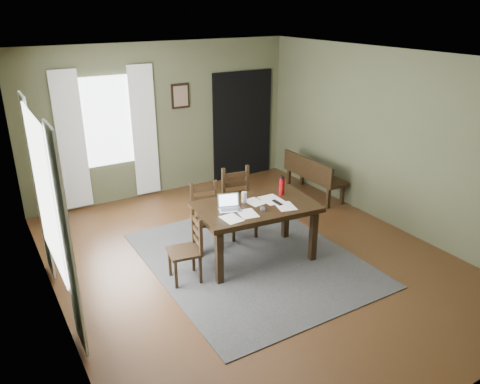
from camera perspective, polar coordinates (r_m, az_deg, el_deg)
ground at (r=6.55m, az=1.36°, el=-8.21°), size 5.00×6.00×0.01m
room_shell at (r=5.85m, az=1.52°, el=7.26°), size 5.02×6.02×2.71m
rug at (r=6.55m, az=1.36°, el=-8.12°), size 2.60×3.20×0.01m
dining_table at (r=6.26m, az=1.94°, el=-2.40°), size 1.68×1.11×0.80m
chair_end at (r=5.93m, az=-6.38°, el=-6.92°), size 0.45×0.44×0.89m
chair_back_left at (r=6.72m, az=-4.08°, el=-2.98°), size 0.49×0.49×0.93m
chair_back_right at (r=7.03m, az=-0.12°, el=-1.37°), size 0.52×0.52×1.02m
bench at (r=8.53m, az=8.82°, el=2.27°), size 0.43×1.32×0.75m
laptop at (r=6.08m, az=-1.33°, el=-1.62°), size 0.34×0.30×0.19m
computer_mouse at (r=6.06m, az=2.79°, el=-2.07°), size 0.09×0.11×0.03m
tv_remote at (r=6.28m, az=4.55°, el=-1.29°), size 0.05×0.18×0.02m
drinking_glass at (r=6.26m, az=0.50°, el=-0.63°), size 0.07×0.07×0.15m
water_bottle at (r=6.54m, az=5.10°, el=0.76°), size 0.09×0.09×0.27m
paper_a at (r=5.82m, az=-1.04°, el=-3.26°), size 0.23×0.29×0.00m
paper_b at (r=6.19m, az=5.56°, el=-1.75°), size 0.29×0.34×0.00m
paper_c at (r=6.30m, az=1.80°, el=-1.22°), size 0.25×0.30×0.00m
paper_d at (r=6.39m, az=3.86°, el=-0.92°), size 0.27×0.34×0.00m
paper_e at (r=5.95m, az=0.94°, el=-2.65°), size 0.27×0.32×0.00m
window_left at (r=5.34m, az=-22.80°, el=0.00°), size 0.01×1.30×1.70m
window_back at (r=8.22m, az=-15.89°, el=8.25°), size 1.00×0.01×1.50m
curtain_left_near at (r=4.70m, az=-20.35°, el=-6.00°), size 0.03×0.48×2.30m
curtain_left_far at (r=6.20m, az=-23.44°, el=0.37°), size 0.03×0.48×2.30m
curtain_back_left at (r=8.12m, az=-19.85°, el=5.79°), size 0.44×0.03×2.30m
curtain_back_right at (r=8.43m, az=-11.59°, el=7.22°), size 0.44×0.03×2.30m
framed_picture at (r=8.59m, az=-7.27°, el=11.53°), size 0.34×0.03×0.44m
doorway_back at (r=9.33m, az=0.30°, el=8.14°), size 1.30×0.03×2.10m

